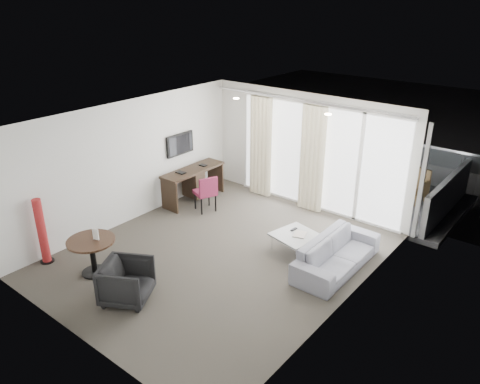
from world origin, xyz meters
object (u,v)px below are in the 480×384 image
Objects in this scene: desk_chair at (205,193)px; red_lamp at (42,231)px; desk at (194,185)px; coffee_table at (296,243)px; rattan_chair_a at (389,181)px; tub_armchair at (127,282)px; sofa at (337,254)px; rattan_chair_b at (414,186)px; round_table at (93,257)px.

red_lamp reaches higher than desk_chair.
coffee_table is (3.18, -0.51, -0.22)m from desk.
red_lamp is (-0.79, -3.46, 0.20)m from desk_chair.
desk is 2.14× the size of coffee_table.
red_lamp reaches higher than rattan_chair_a.
desk_chair is at bearing -22.55° from desk.
rattan_chair_a reaches higher than tub_armchair.
rattan_chair_a is at bearing 8.86° from sofa.
rattan_chair_b reaches higher than sofa.
round_table is at bearing 130.83° from sofa.
coffee_table is at bearing -78.82° from rattan_chair_a.
desk is 5.19m from rattan_chair_b.
round_table is at bearing 53.91° from tub_armchair.
sofa is (0.89, -0.05, 0.12)m from coffee_table.
desk_chair is at bearing -7.39° from tub_armchair.
desk_chair is 3.50m from sofa.
desk_chair is 3.14m from round_table.
desk_chair reaches higher than coffee_table.
red_lamp is at bearing -113.76° from rattan_chair_b.
rattan_chair_a is at bearing 41.79° from desk.
red_lamp is at bearing -102.18° from rattan_chair_a.
coffee_table is at bearing -9.13° from desk.
tub_armchair is at bearing -61.56° from desk.
desk_chair is 3.51m from tub_armchair.
desk_chair is 1.16× the size of rattan_chair_a.
sofa is at bearing -82.18° from rattan_chair_b.
sofa is (4.08, -0.56, -0.10)m from desk.
rattan_chair_b reaches higher than tub_armchair.
tub_armchair reaches higher than sofa.
sofa is 2.58× the size of rattan_chair_b.
rattan_chair_b is (0.91, 3.70, 0.21)m from coffee_table.
desk is 2.01× the size of round_table.
red_lamp reaches higher than desk.
coffee_table is at bearing 43.45° from red_lamp.
rattan_chair_a is (2.69, 6.50, 0.04)m from round_table.
desk_chair is 1.03× the size of round_table.
desk is 1.32× the size of red_lamp.
tub_armchair is 6.83m from rattan_chair_a.
round_table is (0.22, -3.13, -0.09)m from desk_chair.
tub_armchair is (1.09, -0.13, 0.01)m from round_table.
red_lamp is 1.62× the size of coffee_table.
sofa is (4.27, 3.15, -0.34)m from red_lamp.
tub_armchair is 3.26m from coffee_table.
tub_armchair is 0.38× the size of sofa.
red_lamp is 1.63× the size of rattan_chair_b.
red_lamp reaches higher than round_table.
desk is 4.11m from sofa.
rattan_chair_b is (2.19, 6.70, 0.04)m from tub_armchair.
desk is 3.23m from coffee_table.
rattan_chair_b is at bearing 76.17° from coffee_table.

